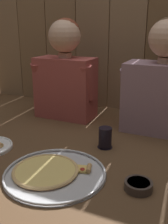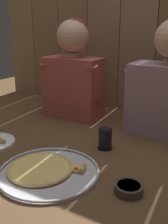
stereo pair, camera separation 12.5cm
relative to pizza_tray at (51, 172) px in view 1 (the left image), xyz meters
The scene contains 7 objects.
ground_plane 0.18m from the pizza_tray, 84.78° to the left, with size 3.20×3.20×0.00m, color brown.
pizza_tray is the anchor object (origin of this frame).
drinking_glass 0.34m from the pizza_tray, 71.09° to the left, with size 0.07×0.07×0.10m.
dipping_bowl 0.34m from the pizza_tray, ahead, with size 0.10×0.10×0.03m.
diner_left 0.76m from the pizza_tray, 113.38° to the left, with size 0.40×0.21×0.61m.
diner_right 0.76m from the pizza_tray, 64.21° to the left, with size 0.44×0.22×0.61m.
wooden_backdrop_wall 1.11m from the pizza_tray, 89.01° to the left, with size 2.19×0.03×1.16m.
Camera 1 is at (0.50, -0.98, 0.58)m, focal length 43.03 mm.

